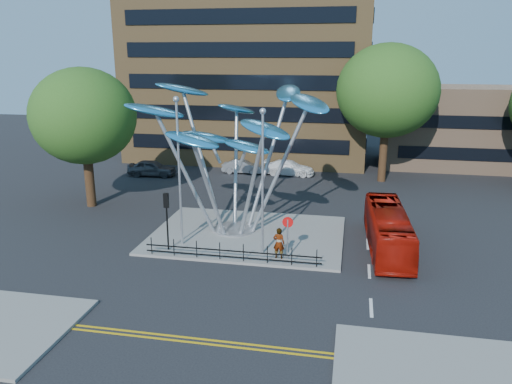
% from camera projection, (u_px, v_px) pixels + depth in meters
% --- Properties ---
extents(ground, '(120.00, 120.00, 0.00)m').
position_uv_depth(ground, '(243.00, 277.00, 25.96)').
color(ground, black).
rests_on(ground, ground).
extents(traffic_island, '(12.00, 9.00, 0.15)m').
position_uv_depth(traffic_island, '(248.00, 235.00, 31.79)').
color(traffic_island, slate).
rests_on(traffic_island, ground).
extents(double_yellow_near, '(40.00, 0.12, 0.01)m').
position_uv_depth(double_yellow_near, '(210.00, 340.00, 20.29)').
color(double_yellow_near, gold).
rests_on(double_yellow_near, ground).
extents(double_yellow_far, '(40.00, 0.12, 0.01)m').
position_uv_depth(double_yellow_far, '(208.00, 344.00, 20.00)').
color(double_yellow_far, gold).
rests_on(double_yellow_far, ground).
extents(brick_tower, '(25.00, 15.00, 30.00)m').
position_uv_depth(brick_tower, '(252.00, 16.00, 53.22)').
color(brick_tower, olive).
rests_on(brick_tower, ground).
extents(low_building_near, '(15.00, 8.00, 8.00)m').
position_uv_depth(low_building_near, '(462.00, 127.00, 50.24)').
color(low_building_near, '#A17C5E').
rests_on(low_building_near, ground).
extents(tree_right, '(8.80, 8.80, 12.11)m').
position_uv_depth(tree_right, '(388.00, 91.00, 43.07)').
color(tree_right, black).
rests_on(tree_right, ground).
extents(tree_left, '(7.60, 7.60, 10.32)m').
position_uv_depth(tree_left, '(84.00, 116.00, 36.15)').
color(tree_left, black).
rests_on(tree_left, ground).
extents(leaf_sculpture, '(12.72, 9.54, 9.51)m').
position_uv_depth(leaf_sculpture, '(233.00, 126.00, 30.78)').
color(leaf_sculpture, '#9EA0A5').
rests_on(leaf_sculpture, traffic_island).
extents(street_lamp_left, '(0.36, 0.36, 8.80)m').
position_uv_depth(street_lamp_left, '(179.00, 159.00, 28.64)').
color(street_lamp_left, '#9EA0A5').
rests_on(street_lamp_left, traffic_island).
extents(street_lamp_right, '(0.36, 0.36, 8.30)m').
position_uv_depth(street_lamp_right, '(263.00, 169.00, 27.31)').
color(street_lamp_right, '#9EA0A5').
rests_on(street_lamp_right, traffic_island).
extents(traffic_light_island, '(0.28, 0.18, 3.42)m').
position_uv_depth(traffic_light_island, '(167.00, 209.00, 28.53)').
color(traffic_light_island, black).
rests_on(traffic_light_island, traffic_island).
extents(no_entry_sign_island, '(0.60, 0.10, 2.45)m').
position_uv_depth(no_entry_sign_island, '(288.00, 231.00, 27.47)').
color(no_entry_sign_island, '#9EA0A5').
rests_on(no_entry_sign_island, traffic_island).
extents(pedestrian_railing_front, '(10.00, 0.06, 1.00)m').
position_uv_depth(pedestrian_railing_front, '(232.00, 253.00, 27.60)').
color(pedestrian_railing_front, black).
rests_on(pedestrian_railing_front, traffic_island).
extents(red_bus, '(2.55, 9.03, 2.49)m').
position_uv_depth(red_bus, '(388.00, 229.00, 29.32)').
color(red_bus, '#9B1107').
rests_on(red_bus, ground).
extents(pedestrian, '(0.68, 0.48, 1.79)m').
position_uv_depth(pedestrian, '(279.00, 243.00, 27.75)').
color(pedestrian, gray).
rests_on(pedestrian, traffic_island).
extents(parked_car_left, '(4.56, 2.05, 1.52)m').
position_uv_depth(parked_car_left, '(152.00, 168.00, 46.90)').
color(parked_car_left, '#414349').
rests_on(parked_car_left, ground).
extents(parked_car_mid, '(3.94, 1.52, 1.28)m').
position_uv_depth(parked_car_mid, '(243.00, 167.00, 47.99)').
color(parked_car_mid, '#989A9F').
rests_on(parked_car_mid, ground).
extents(parked_car_right, '(4.87, 2.24, 1.38)m').
position_uv_depth(parked_car_right, '(289.00, 168.00, 47.32)').
color(parked_car_right, white).
rests_on(parked_car_right, ground).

